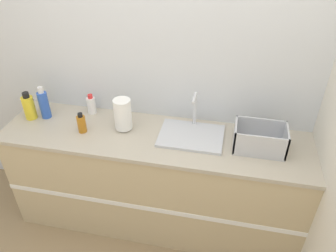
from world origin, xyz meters
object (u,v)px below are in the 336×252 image
at_px(dish_rack, 259,140).
at_px(bottle_blue, 44,104).
at_px(paper_towel_roll, 123,114).
at_px(bottle_white_spray, 91,105).
at_px(sink, 191,134).
at_px(bottle_amber, 82,124).
at_px(bottle_yellow, 29,107).

bearing_deg(dish_rack, bottle_blue, 177.73).
height_order(paper_towel_roll, dish_rack, paper_towel_roll).
height_order(paper_towel_roll, bottle_white_spray, paper_towel_roll).
distance_m(sink, paper_towel_roll, 0.51).
height_order(bottle_blue, bottle_amber, bottle_blue).
bearing_deg(sink, paper_towel_roll, -179.34).
relative_size(bottle_yellow, bottle_amber, 1.42).
height_order(bottle_yellow, bottle_amber, bottle_yellow).
bearing_deg(bottle_yellow, sink, 0.61).
bearing_deg(bottle_white_spray, bottle_amber, -82.98).
relative_size(sink, bottle_blue, 1.75).
height_order(bottle_yellow, bottle_blue, bottle_blue).
relative_size(bottle_yellow, bottle_blue, 0.85).
relative_size(sink, bottle_amber, 2.93).
bearing_deg(bottle_amber, dish_rack, 2.76).
relative_size(dish_rack, bottle_white_spray, 2.11).
bearing_deg(bottle_yellow, bottle_blue, 18.26).
relative_size(bottle_white_spray, bottle_blue, 0.63).
xyz_separation_m(paper_towel_roll, bottle_amber, (-0.28, -0.10, -0.06)).
height_order(dish_rack, bottle_yellow, bottle_yellow).
distance_m(sink, bottle_blue, 1.15).
distance_m(bottle_yellow, bottle_amber, 0.47).
relative_size(paper_towel_roll, dish_rack, 0.71).
xyz_separation_m(bottle_blue, bottle_amber, (0.36, -0.12, -0.05)).
relative_size(bottle_white_spray, bottle_amber, 1.05).
bearing_deg(sink, bottle_white_spray, 169.35).
bearing_deg(bottle_white_spray, paper_towel_roll, -26.81).
bearing_deg(bottle_amber, bottle_yellow, 169.23).
xyz_separation_m(sink, paper_towel_roll, (-0.50, -0.01, 0.10)).
bearing_deg(dish_rack, bottle_white_spray, 171.37).
distance_m(dish_rack, bottle_white_spray, 1.30).
relative_size(sink, paper_towel_roll, 1.87).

